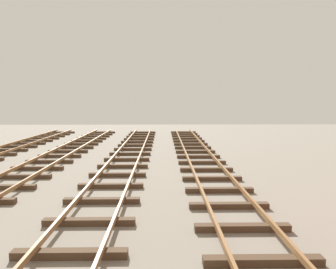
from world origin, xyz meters
The scene contains 0 objects.
Camera 1 is at (-0.93, 0.67, 3.42)m, focal length 32.56 mm.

